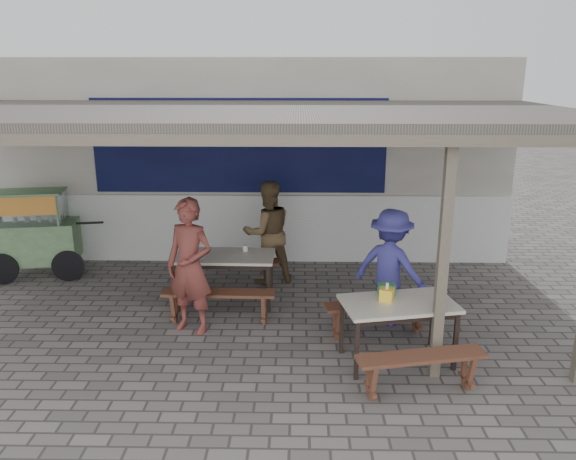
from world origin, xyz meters
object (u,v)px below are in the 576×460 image
Objects in this scene: bench_right_wall at (377,311)px; bench_right_street at (421,365)px; patron_street_side at (190,266)px; patron_wall_side at (268,233)px; tissue_box at (387,295)px; bench_left_street at (219,299)px; table_right at (398,308)px; bench_left_wall at (231,267)px; condiment_bowl at (200,254)px; table_left at (225,260)px; vendor_cart at (36,230)px; donation_box at (386,289)px; condiment_jar at (245,248)px; patron_right_table at (390,268)px.

bench_right_street is at bearing -90.00° from bench_right_wall.
patron_street_side is 1.08× the size of patron_wall_side.
patron_wall_side is 2.91m from tissue_box.
bench_left_street is 2.46m from table_right.
bench_left_street is 1.00× the size of bench_left_wall.
condiment_bowl reaches higher than table_right.
bench_right_street is at bearing -43.74° from table_left.
vendor_cart is 3.09m from condiment_bowl.
donation_box reaches higher than condiment_jar.
patron_right_table is 9.36× the size of condiment_bowl.
condiment_jar reaches higher than bench_left_wall.
table_left is at bearing 91.27° from patron_street_side.
bench_left_wall is 0.86m from condiment_bowl.
vendor_cart is at bearing 172.96° from bench_left_wall.
bench_left_street is 1.08× the size of bench_right_street.
donation_box is at bearing 9.37° from patron_street_side.
bench_left_wall is 0.92× the size of patron_wall_side.
tissue_box is (2.06, -2.24, 0.48)m from bench_left_wall.
vendor_cart is (-5.44, 2.74, 0.11)m from table_right.
tissue_box reaches higher than condiment_bowl.
bench_right_wall is 16.96× the size of condiment_jar.
table_left is 1.01× the size of bench_right_wall.
patron_right_table is at bearing 80.95° from bench_right_street.
bench_left_wall is 3.30m from vendor_cart.
table_left is 9.79× the size of tissue_box.
condiment_bowl is (-2.56, 1.63, 0.10)m from table_right.
table_left is 0.86× the size of patron_wall_side.
table_right is at bearing -35.71° from table_left.
table_right is 0.29m from donation_box.
table_right is at bearing -23.37° from bench_left_street.
donation_box is (1.53, -2.31, -0.01)m from patron_wall_side.
bench_left_wall is at bearing 99.29° from patron_street_side.
tissue_box is (1.50, -2.50, -0.00)m from patron_wall_side.
condiment_bowl is at bearing 21.86° from patron_right_table.
bench_left_wall is 1.65m from patron_street_side.
vendor_cart is at bearing 162.19° from table_left.
vendor_cart is 11.89× the size of tissue_box.
condiment_bowl is at bearing 119.07° from bench_left_street.
patron_street_side is at bearing -119.81° from condiment_jar.
donation_box reaches higher than bench_left_wall.
patron_street_side is at bearing 44.20° from patron_wall_side.
patron_right_table is at bearing -27.77° from bench_left_wall.
table_left reaches higher than bench_left_wall.
patron_street_side is 0.87m from condiment_bowl.
bench_right_street is 0.81× the size of vendor_cart.
table_right is 3.03m from patron_wall_side.
bench_left_street is 0.96× the size of patron_right_table.
bench_right_wall is at bearing -7.99° from bench_left_street.
condiment_jar is 0.49× the size of condiment_bowl.
patron_street_side is (-0.33, -0.87, 0.22)m from table_left.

